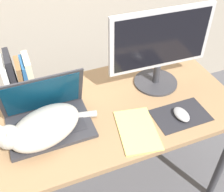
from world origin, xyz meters
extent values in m
cube|color=#93704C|center=(0.00, 0.34, 0.74)|extent=(1.46, 0.67, 0.03)
cylinder|color=#38383D|center=(0.68, 0.05, 0.37)|extent=(0.04, 0.04, 0.73)
cylinder|color=#38383D|center=(0.68, 0.62, 0.37)|extent=(0.04, 0.04, 0.73)
cube|color=#2D2D33|center=(-0.22, 0.30, 0.77)|extent=(0.38, 0.26, 0.02)
cube|color=#28282D|center=(-0.22, 0.29, 0.78)|extent=(0.31, 0.14, 0.00)
cube|color=#2D2D33|center=(-0.22, 0.39, 0.90)|extent=(0.38, 0.10, 0.25)
cube|color=#0A334C|center=(-0.22, 0.38, 0.90)|extent=(0.34, 0.08, 0.22)
ellipsoid|color=#B2ADA3|center=(-0.24, 0.26, 0.82)|extent=(0.39, 0.32, 0.12)
sphere|color=#B2ADA3|center=(-0.40, 0.23, 0.85)|extent=(0.10, 0.10, 0.10)
cone|color=#B2ADA3|center=(-0.41, 0.26, 0.89)|extent=(0.04, 0.04, 0.03)
cone|color=#B2ADA3|center=(-0.39, 0.20, 0.89)|extent=(0.04, 0.04, 0.03)
cylinder|color=#B2ADA3|center=(-0.06, 0.31, 0.78)|extent=(0.14, 0.06, 0.03)
cylinder|color=#333338|center=(0.39, 0.42, 0.76)|extent=(0.24, 0.24, 0.01)
cylinder|color=#333338|center=(0.39, 0.42, 0.82)|extent=(0.04, 0.04, 0.10)
cube|color=#B2B2B7|center=(0.39, 0.42, 1.03)|extent=(0.54, 0.04, 0.31)
cube|color=black|center=(0.39, 0.41, 1.03)|extent=(0.50, 0.02, 0.28)
cube|color=#232328|center=(0.38, 0.15, 0.76)|extent=(0.27, 0.17, 0.00)
ellipsoid|color=#99999E|center=(0.38, 0.14, 0.78)|extent=(0.06, 0.10, 0.03)
cube|color=white|center=(-0.36, 0.59, 0.87)|extent=(0.03, 0.15, 0.22)
cube|color=#232328|center=(-0.33, 0.59, 0.89)|extent=(0.03, 0.15, 0.26)
cube|color=olive|center=(-0.30, 0.59, 0.86)|extent=(0.03, 0.13, 0.21)
cube|color=#285B93|center=(-0.27, 0.59, 0.86)|extent=(0.03, 0.14, 0.20)
cube|color=beige|center=(-0.25, 0.59, 0.87)|extent=(0.03, 0.14, 0.22)
cube|color=#E5DB6B|center=(0.15, 0.14, 0.76)|extent=(0.21, 0.29, 0.01)
camera|label=1|loc=(-0.28, -0.62, 1.73)|focal=45.00mm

